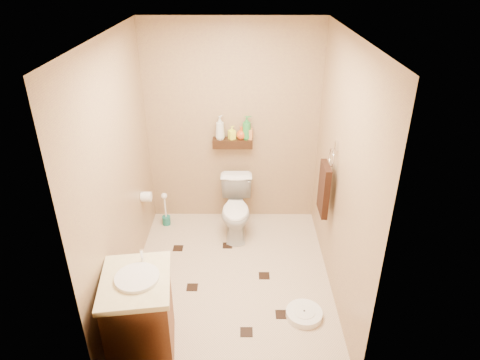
{
  "coord_description": "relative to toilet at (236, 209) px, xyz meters",
  "views": [
    {
      "loc": [
        0.11,
        -3.4,
        2.94
      ],
      "look_at": [
        0.09,
        0.25,
        1.02
      ],
      "focal_mm": 32.0,
      "sensor_mm": 36.0,
      "label": 1
    }
  ],
  "objects": [
    {
      "name": "vanity",
      "position": [
        -0.74,
        -1.73,
        0.07
      ],
      "size": [
        0.6,
        0.7,
        0.89
      ],
      "rotation": [
        0.0,
        0.0,
        0.14
      ],
      "color": "brown",
      "rests_on": "ground"
    },
    {
      "name": "bottle_b",
      "position": [
        -0.05,
        0.34,
        0.81
      ],
      "size": [
        0.1,
        0.1,
        0.16
      ],
      "primitive_type": "imported",
      "rotation": [
        0.0,
        0.0,
        2.07
      ],
      "color": "#F1FF35",
      "rests_on": "wall_shelf"
    },
    {
      "name": "bottle_c",
      "position": [
        0.06,
        0.34,
        0.81
      ],
      "size": [
        0.16,
        0.16,
        0.15
      ],
      "primitive_type": "imported",
      "rotation": [
        0.0,
        0.0,
        4.09
      ],
      "color": "#C74A17",
      "rests_on": "wall_shelf"
    },
    {
      "name": "ceiling",
      "position": [
        -0.04,
        -0.83,
        2.07
      ],
      "size": [
        2.0,
        2.5,
        0.02
      ],
      "primitive_type": "cube",
      "color": "white",
      "rests_on": "wall_back"
    },
    {
      "name": "floor_accents",
      "position": [
        -0.06,
        -0.86,
        -0.33
      ],
      "size": [
        1.2,
        1.38,
        0.01
      ],
      "color": "black",
      "rests_on": "ground"
    },
    {
      "name": "wall_left",
      "position": [
        -1.04,
        -0.83,
        0.87
      ],
      "size": [
        0.04,
        2.5,
        2.4
      ],
      "primitive_type": "cube",
      "color": "#9D7759",
      "rests_on": "ground"
    },
    {
      "name": "wall_shelf",
      "position": [
        -0.04,
        0.34,
        0.69
      ],
      "size": [
        0.46,
        0.14,
        0.1
      ],
      "primitive_type": "cube",
      "color": "#321A0D",
      "rests_on": "wall_back"
    },
    {
      "name": "wall_back",
      "position": [
        -0.04,
        0.42,
        0.87
      ],
      "size": [
        2.0,
        0.04,
        2.4
      ],
      "primitive_type": "cube",
      "color": "#9D7759",
      "rests_on": "ground"
    },
    {
      "name": "toilet_brush",
      "position": [
        -0.86,
        0.18,
        -0.18
      ],
      "size": [
        0.1,
        0.1,
        0.44
      ],
      "color": "#1A6B5E",
      "rests_on": "ground"
    },
    {
      "name": "wall_front",
      "position": [
        -0.04,
        -2.08,
        0.87
      ],
      "size": [
        2.0,
        0.04,
        2.4
      ],
      "primitive_type": "cube",
      "color": "#9D7759",
      "rests_on": "ground"
    },
    {
      "name": "wall_right",
      "position": [
        0.96,
        -0.83,
        0.87
      ],
      "size": [
        0.04,
        2.5,
        2.4
      ],
      "primitive_type": "cube",
      "color": "#9D7759",
      "rests_on": "ground"
    },
    {
      "name": "ground",
      "position": [
        -0.04,
        -0.83,
        -0.33
      ],
      "size": [
        2.5,
        2.5,
        0.0
      ],
      "primitive_type": "plane",
      "color": "beige",
      "rests_on": "ground"
    },
    {
      "name": "bottle_a",
      "position": [
        -0.19,
        0.34,
        0.87
      ],
      "size": [
        0.15,
        0.15,
        0.28
      ],
      "primitive_type": "imported",
      "rotation": [
        0.0,
        0.0,
        2.56
      ],
      "color": "silver",
      "rests_on": "wall_shelf"
    },
    {
      "name": "bottle_d",
      "position": [
        0.12,
        0.34,
        0.88
      ],
      "size": [
        0.11,
        0.11,
        0.28
      ],
      "primitive_type": "imported",
      "rotation": [
        0.0,
        0.0,
        1.52
      ],
      "color": "#2D893A",
      "rests_on": "wall_shelf"
    },
    {
      "name": "towel_ring",
      "position": [
        0.87,
        -0.58,
        0.61
      ],
      "size": [
        0.12,
        0.3,
        0.76
      ],
      "color": "silver",
      "rests_on": "wall_right"
    },
    {
      "name": "bottle_e",
      "position": [
        0.14,
        0.34,
        0.83
      ],
      "size": [
        0.09,
        0.09,
        0.18
      ],
      "primitive_type": "imported",
      "rotation": [
        0.0,
        0.0,
        4.58
      ],
      "color": "#CF7D45",
      "rests_on": "wall_shelf"
    },
    {
      "name": "bathroom_scale",
      "position": [
        0.64,
        -1.34,
        -0.3
      ],
      "size": [
        0.43,
        0.43,
        0.07
      ],
      "rotation": [
        0.0,
        0.0,
        0.38
      ],
      "color": "white",
      "rests_on": "ground"
    },
    {
      "name": "toilet_paper",
      "position": [
        -0.98,
        -0.18,
        0.27
      ],
      "size": [
        0.12,
        0.11,
        0.12
      ],
      "color": "white",
      "rests_on": "wall_left"
    },
    {
      "name": "toilet",
      "position": [
        0.0,
        0.0,
        0.0
      ],
      "size": [
        0.38,
        0.66,
        0.67
      ],
      "primitive_type": "imported",
      "rotation": [
        0.0,
        0.0,
        0.01
      ],
      "color": "white",
      "rests_on": "ground"
    }
  ]
}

